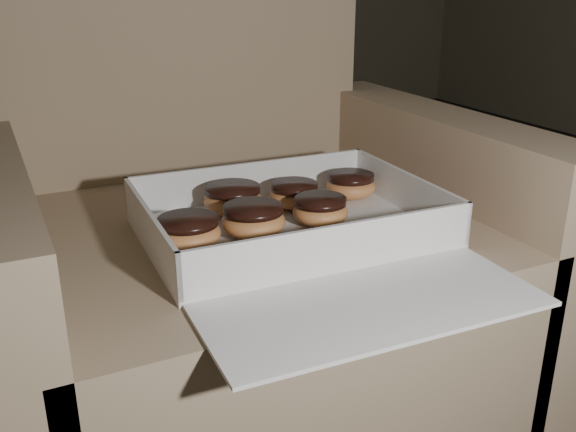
# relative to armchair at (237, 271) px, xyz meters

# --- Properties ---
(floor) EXTENTS (4.50, 4.50, 0.00)m
(floor) POSITION_rel_armchair_xyz_m (0.23, 0.04, -0.27)
(floor) COLOR black
(floor) RESTS_ON ground
(armchair) EXTENTS (0.83, 0.70, 0.87)m
(armchair) POSITION_rel_armchair_xyz_m (0.00, 0.00, 0.00)
(armchair) COLOR #937B5D
(armchair) RESTS_ON floor
(bakery_box) EXTENTS (0.41, 0.48, 0.07)m
(bakery_box) POSITION_rel_armchair_xyz_m (0.03, -0.18, 0.13)
(bakery_box) COLOR silver
(bakery_box) RESTS_ON armchair
(donut_a) EXTENTS (0.08, 0.08, 0.04)m
(donut_a) POSITION_rel_armchair_xyz_m (0.18, -0.06, 0.14)
(donut_a) COLOR #CA8246
(donut_a) RESTS_ON bakery_box
(donut_b) EXTENTS (0.08, 0.08, 0.04)m
(donut_b) POSITION_rel_armchair_xyz_m (0.08, -0.15, 0.15)
(donut_b) COLOR #CA8246
(donut_b) RESTS_ON bakery_box
(donut_c) EXTENTS (0.09, 0.09, 0.04)m
(donut_c) POSITION_rel_armchair_xyz_m (-0.03, -0.14, 0.15)
(donut_c) COLOR #CA8246
(donut_c) RESTS_ON bakery_box
(donut_d) EXTENTS (0.09, 0.09, 0.04)m
(donut_d) POSITION_rel_armchair_xyz_m (-0.02, -0.05, 0.15)
(donut_d) COLOR #CA8246
(donut_d) RESTS_ON bakery_box
(donut_e) EXTENTS (0.09, 0.09, 0.04)m
(donut_e) POSITION_rel_armchair_xyz_m (-0.12, -0.15, 0.15)
(donut_e) COLOR #CA8246
(donut_e) RESTS_ON bakery_box
(donut_f) EXTENTS (0.08, 0.08, 0.04)m
(donut_f) POSITION_rel_armchair_xyz_m (0.07, -0.06, 0.14)
(donut_f) COLOR #CA8246
(donut_f) RESTS_ON bakery_box
(crumb_a) EXTENTS (0.01, 0.01, 0.00)m
(crumb_a) POSITION_rel_armchair_xyz_m (-0.07, -0.21, 0.13)
(crumb_a) COLOR black
(crumb_a) RESTS_ON bakery_box
(crumb_b) EXTENTS (0.01, 0.01, 0.00)m
(crumb_b) POSITION_rel_armchair_xyz_m (0.11, -0.28, 0.13)
(crumb_b) COLOR black
(crumb_b) RESTS_ON bakery_box
(crumb_c) EXTENTS (0.01, 0.01, 0.00)m
(crumb_c) POSITION_rel_armchair_xyz_m (-0.09, -0.26, 0.13)
(crumb_c) COLOR black
(crumb_c) RESTS_ON bakery_box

